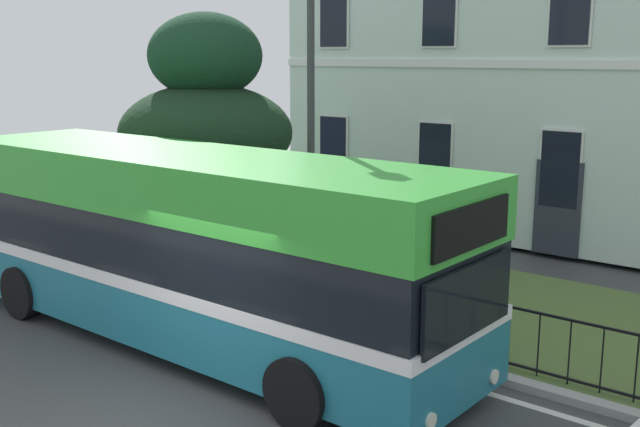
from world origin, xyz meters
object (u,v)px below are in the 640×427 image
at_px(litter_bin, 433,296).
at_px(street_lamp_post, 311,99).
at_px(single_decker_bus, 193,244).
at_px(evergreen_tree, 212,161).

bearing_deg(litter_bin, street_lamp_post, 177.76).
bearing_deg(single_decker_bus, litter_bin, 44.21).
bearing_deg(street_lamp_post, single_decker_bus, -91.93).
xyz_separation_m(evergreen_tree, litter_bin, (6.63, -1.15, -1.61)).
bearing_deg(single_decker_bus, evergreen_tree, 133.76).
height_order(street_lamp_post, litter_bin, street_lamp_post).
xyz_separation_m(single_decker_bus, street_lamp_post, (0.10, 2.89, 2.23)).
relative_size(evergreen_tree, single_decker_bus, 0.55).
height_order(single_decker_bus, litter_bin, single_decker_bus).
xyz_separation_m(evergreen_tree, street_lamp_post, (3.84, -1.05, 1.61)).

